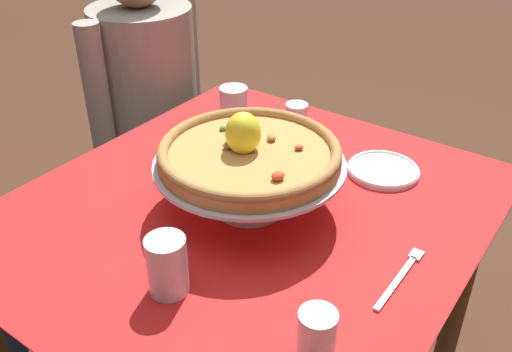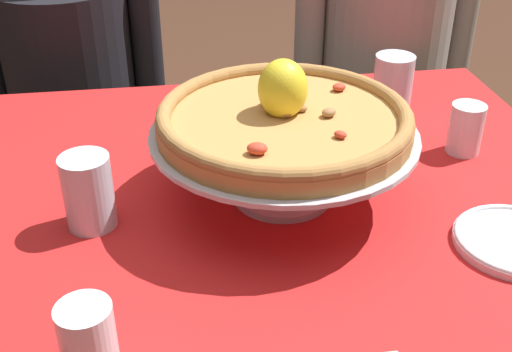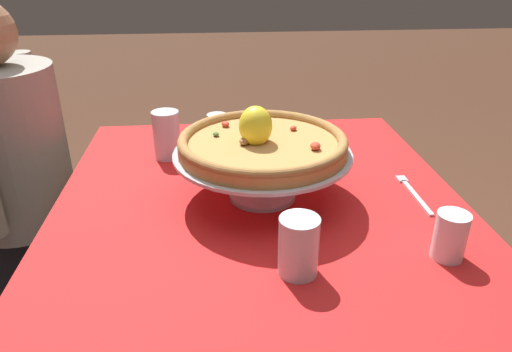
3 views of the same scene
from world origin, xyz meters
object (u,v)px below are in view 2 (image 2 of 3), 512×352
(water_glass_back_right, at_px, (392,93))
(water_glass_front_left, at_px, (89,345))
(pizza, at_px, (283,117))
(water_glass_side_left, at_px, (89,196))
(diner_left, at_px, (78,118))
(diner_right, at_px, (379,94))
(pizza_stand, at_px, (282,146))
(water_glass_side_right, at_px, (465,132))

(water_glass_back_right, height_order, water_glass_front_left, water_glass_back_right)
(pizza, distance_m, water_glass_back_right, 0.37)
(water_glass_side_left, xyz_separation_m, diner_left, (-0.12, 0.83, -0.26))
(water_glass_back_right, distance_m, water_glass_side_left, 0.64)
(water_glass_back_right, bearing_deg, diner_left, 141.78)
(water_glass_back_right, distance_m, water_glass_front_left, 0.81)
(pizza, height_order, diner_right, diner_right)
(water_glass_front_left, xyz_separation_m, diner_left, (-0.15, 1.14, -0.25))
(water_glass_front_left, distance_m, water_glass_side_left, 0.30)
(pizza_stand, distance_m, diner_left, 0.95)
(pizza_stand, distance_m, diner_right, 0.91)
(pizza_stand, height_order, diner_right, diner_right)
(pizza, relative_size, water_glass_side_right, 4.22)
(pizza, height_order, water_glass_side_right, pizza)
(pizza, relative_size, water_glass_side_left, 3.38)
(water_glass_side_right, distance_m, diner_left, 1.08)
(pizza, relative_size, diner_left, 0.36)
(water_glass_back_right, xyz_separation_m, water_glass_front_left, (-0.55, -0.59, -0.02))
(pizza, height_order, water_glass_side_left, pizza)
(pizza, relative_size, water_glass_front_left, 4.05)
(pizza_stand, distance_m, pizza, 0.05)
(water_glass_side_right, bearing_deg, water_glass_back_right, 122.38)
(diner_right, bearing_deg, pizza_stand, -119.54)
(pizza, distance_m, water_glass_side_left, 0.32)
(pizza_stand, bearing_deg, water_glass_front_left, -129.76)
(water_glass_side_right, xyz_separation_m, diner_right, (0.07, 0.66, -0.21))
(pizza, bearing_deg, water_glass_back_right, 42.70)
(pizza, xyz_separation_m, water_glass_back_right, (0.27, 0.25, -0.08))
(water_glass_side_left, xyz_separation_m, diner_right, (0.73, 0.80, -0.22))
(water_glass_front_left, height_order, diner_left, diner_left)
(water_glass_side_right, relative_size, diner_left, 0.08)
(water_glass_side_left, relative_size, water_glass_side_right, 1.25)
(diner_left, bearing_deg, water_glass_side_left, -81.51)
(water_glass_front_left, bearing_deg, diner_left, 97.29)
(water_glass_side_left, bearing_deg, pizza_stand, 6.71)
(pizza_stand, bearing_deg, diner_left, 118.23)
(pizza_stand, distance_m, water_glass_back_right, 0.37)
(water_glass_side_right, bearing_deg, water_glass_side_left, -168.27)
(water_glass_side_right, bearing_deg, pizza_stand, -164.19)
(pizza, relative_size, diner_right, 0.34)
(water_glass_back_right, bearing_deg, diner_right, 72.39)
(water_glass_side_left, relative_size, diner_left, 0.11)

